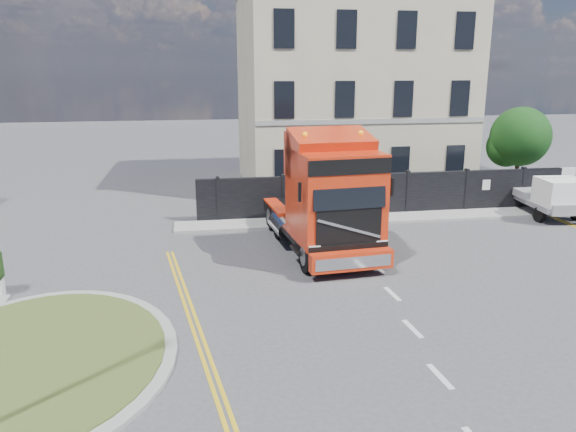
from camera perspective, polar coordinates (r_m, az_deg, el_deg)
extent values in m
plane|color=#424244|center=(17.63, 0.96, -8.04)|extent=(120.00, 120.00, 0.00)
cylinder|color=gray|center=(15.19, -24.42, -13.22)|extent=(6.80, 6.80, 0.12)
cylinder|color=#425220|center=(15.15, -24.45, -12.96)|extent=(6.20, 6.20, 0.05)
cube|color=black|center=(27.17, 10.02, 2.22)|extent=(18.00, 0.25, 2.00)
cube|color=silver|center=(31.03, 25.01, 2.62)|extent=(2.60, 0.12, 2.00)
cube|color=#B2AA8D|center=(33.70, 6.07, 12.53)|extent=(12.00, 10.00, 11.00)
cylinder|color=#382619|center=(33.45, 22.20, 4.07)|extent=(0.24, 0.24, 2.40)
sphere|color=black|center=(33.17, 22.54, 7.46)|extent=(3.20, 3.20, 3.20)
sphere|color=black|center=(33.32, 21.34, 6.56)|extent=(2.20, 2.20, 2.20)
cube|color=gray|center=(26.57, 10.56, -0.18)|extent=(20.00, 1.60, 0.12)
cube|color=black|center=(22.24, 2.99, -0.78)|extent=(3.41, 7.44, 0.52)
cube|color=red|center=(19.99, 4.77, 2.14)|extent=(3.11, 3.22, 3.21)
cube|color=red|center=(20.87, 3.76, 6.39)|extent=(2.95, 1.27, 1.61)
cube|color=black|center=(18.55, 6.27, 2.53)|extent=(2.52, 0.28, 1.21)
cube|color=red|center=(18.85, 6.47, -4.53)|extent=(2.89, 0.64, 0.63)
cylinder|color=black|center=(19.30, 2.05, -4.08)|extent=(0.47, 1.22, 1.19)
cylinder|color=gray|center=(19.30, 2.05, -4.08)|extent=(0.46, 0.69, 0.66)
cylinder|color=black|center=(20.11, 8.85, -3.46)|extent=(0.47, 1.22, 1.19)
cylinder|color=gray|center=(20.11, 8.85, -3.46)|extent=(0.46, 0.69, 0.66)
cylinder|color=black|center=(23.06, -0.81, -0.87)|extent=(0.47, 1.22, 1.19)
cylinder|color=gray|center=(23.06, -0.81, -0.87)|extent=(0.46, 0.69, 0.66)
cylinder|color=black|center=(23.74, 5.02, -0.46)|extent=(0.47, 1.22, 1.19)
cylinder|color=gray|center=(23.74, 5.02, -0.46)|extent=(0.46, 0.69, 0.66)
cylinder|color=black|center=(24.35, -1.57, -0.01)|extent=(0.47, 1.22, 1.19)
cylinder|color=gray|center=(24.35, -1.57, -0.01)|extent=(0.46, 0.69, 0.66)
cylinder|color=black|center=(25.00, 3.98, 0.35)|extent=(0.47, 1.22, 1.19)
cylinder|color=gray|center=(25.00, 3.98, 0.35)|extent=(0.46, 0.69, 0.66)
cube|color=gray|center=(29.66, 24.22, 1.57)|extent=(2.26, 4.86, 0.25)
cube|color=white|center=(28.35, 25.98, 2.13)|extent=(2.01, 1.92, 1.28)
cylinder|color=black|center=(28.04, 24.19, 0.13)|extent=(0.25, 0.69, 0.69)
cylinder|color=black|center=(30.45, 21.18, 1.54)|extent=(0.25, 0.69, 0.69)
cylinder|color=black|center=(31.44, 24.12, 1.63)|extent=(0.25, 0.69, 0.69)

